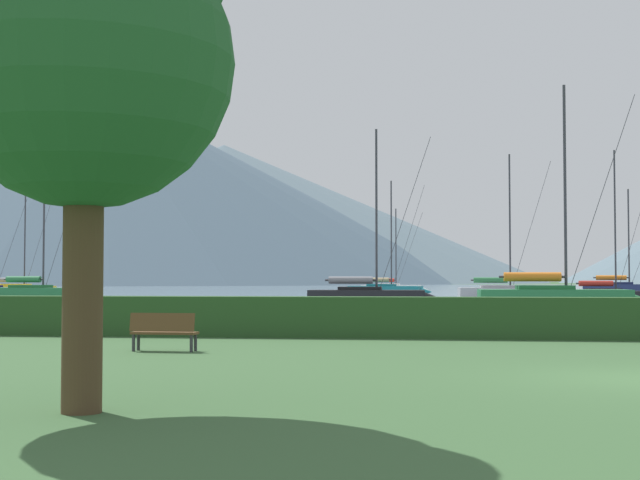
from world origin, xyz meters
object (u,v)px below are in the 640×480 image
Objects in this scene: sailboat_slip_1 at (37,294)px; sailboat_slip_3 at (624,289)px; sailboat_slip_8 at (392,289)px; sailboat_slip_9 at (556,298)px; sailboat_slip_2 at (610,296)px; sailboat_slip_10 at (369,297)px; sailboat_slip_6 at (387,290)px; park_bench_under_tree at (164,330)px; park_tree at (95,43)px; sailboat_slip_4 at (20,290)px; sailboat_slip_7 at (504,293)px.

sailboat_slip_3 is at bearing 41.26° from sailboat_slip_1.
sailboat_slip_8 is 57.01m from sailboat_slip_9.
sailboat_slip_2 is 18.49m from sailboat_slip_10.
sailboat_slip_6 reaches higher than park_bench_under_tree.
sailboat_slip_2 is 55.97m from park_tree.
park_bench_under_tree is at bearing -82.36° from sailboat_slip_8.
park_bench_under_tree is (-12.75, -27.65, -0.22)m from sailboat_slip_9.
sailboat_slip_10 is at bearing -77.86° from sailboat_slip_6.
sailboat_slip_6 is at bearing 91.19° from park_bench_under_tree.
sailboat_slip_6 is 1.02× the size of sailboat_slip_10.
sailboat_slip_8 is at bearing 37.74° from sailboat_slip_4.
sailboat_slip_1 is 26.07m from sailboat_slip_10.
sailboat_slip_7 is at bearing 90.61° from sailboat_slip_9.
sailboat_slip_10 reaches higher than park_bench_under_tree.
sailboat_slip_4 reaches higher than park_tree.
sailboat_slip_1 reaches higher than park_bench_under_tree.
sailboat_slip_9 reaches higher than sailboat_slip_7.
sailboat_slip_2 is at bearing -42.83° from sailboat_slip_6.
sailboat_slip_1 is 1.13× the size of sailboat_slip_8.
sailboat_slip_6 is 6.66× the size of park_bench_under_tree.
sailboat_slip_4 is at bearing 139.73° from sailboat_slip_10.
sailboat_slip_6 is at bearing -152.61° from sailboat_slip_3.
sailboat_slip_9 reaches higher than sailboat_slip_3.
sailboat_slip_1 is at bearing -124.34° from sailboat_slip_6.
sailboat_slip_10 is (-15.81, -9.59, 0.08)m from sailboat_slip_2.
sailboat_slip_1 reaches higher than sailboat_slip_2.
sailboat_slip_4 is at bearing 120.80° from park_bench_under_tree.
sailboat_slip_3 is 24.75m from sailboat_slip_6.
sailboat_slip_9 is at bearing 74.33° from park_tree.
sailboat_slip_10 is at bearing 89.62° from park_tree.
sailboat_slip_10 is at bearing -121.66° from sailboat_slip_7.
sailboat_slip_6 reaches higher than sailboat_slip_8.
sailboat_slip_6 is 1.14× the size of sailboat_slip_8.
sailboat_slip_9 is 7.23× the size of park_bench_under_tree.
sailboat_slip_8 is at bearing 109.34° from sailboat_slip_2.
sailboat_slip_7 is at bearing -63.45° from sailboat_slip_8.
sailboat_slip_3 is 26.11m from sailboat_slip_7.
sailboat_slip_9 is (35.10, -14.11, 0.06)m from sailboat_slip_1.
park_bench_under_tree is (-2.43, -33.64, -0.15)m from sailboat_slip_10.
sailboat_slip_1 is 35.38m from sailboat_slip_7.
sailboat_slip_10 reaches higher than sailboat_slip_8.
sailboat_slip_1 is at bearing 156.12° from sailboat_slip_9.
sailboat_slip_7 is at bearing 61.48° from sailboat_slip_10.
sailboat_slip_1 is 0.99× the size of sailboat_slip_6.
sailboat_slip_10 is at bearing -31.35° from sailboat_slip_4.
sailboat_slip_3 is at bearing 74.81° from park_tree.
park_bench_under_tree is at bearing 101.84° from park_tree.
sailboat_slip_6 is (-23.35, -8.22, -0.07)m from sailboat_slip_3.
park_tree is (-10.61, -37.85, 4.24)m from sailboat_slip_9.
sailboat_slip_6 is 17.79m from sailboat_slip_8.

